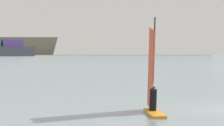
{
  "coord_description": "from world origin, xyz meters",
  "views": [
    {
      "loc": [
        -4.17,
        -21.94,
        2.69
      ],
      "look_at": [
        -6.4,
        5.97,
        2.1
      ],
      "focal_mm": 71.48,
      "sensor_mm": 36.0,
      "label": 1
    }
  ],
  "objects": [
    {
      "name": "windsurfer",
      "position": [
        -3.94,
        -1.75,
        1.09
      ],
      "size": [
        1.02,
        3.36,
        4.31
      ],
      "rotation": [
        0.0,
        0.0,
        4.86
      ],
      "color": "orange",
      "rests_on": "ground_plane"
    },
    {
      "name": "distant_headland",
      "position": [
        -284.01,
        1055.56,
        19.8
      ],
      "size": [
        857.97,
        327.43,
        39.61
      ],
      "primitive_type": "cube",
      "rotation": [
        0.0,
        0.0,
        0.15
      ],
      "color": "#756B56",
      "rests_on": "ground_plane"
    }
  ]
}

